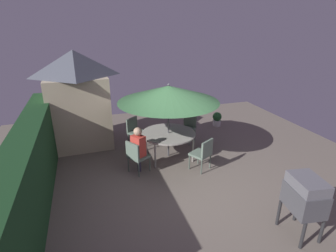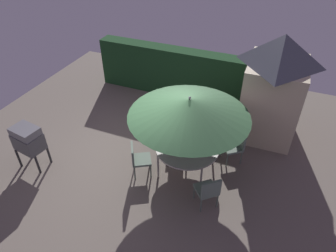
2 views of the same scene
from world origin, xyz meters
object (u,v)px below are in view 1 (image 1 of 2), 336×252
garden_shed (78,99)px  person_in_red (138,145)px  chair_far_side (203,153)px  potted_plant_by_shed (217,119)px  chair_toward_house (135,130)px  patio_table (168,134)px  chair_near_shed (136,155)px  bbq_grill (305,196)px  patio_umbrella (168,94)px  chair_toward_hedge (188,126)px

garden_shed → person_in_red: 2.75m
chair_far_side → potted_plant_by_shed: 3.44m
chair_toward_house → patio_table: bearing=-143.3°
chair_near_shed → bbq_grill: bearing=-141.4°
chair_near_shed → person_in_red: person_in_red is taller
patio_umbrella → chair_far_side: 1.85m
potted_plant_by_shed → person_in_red: person_in_red is taller
person_in_red → patio_table: bearing=-58.7°
chair_near_shed → patio_umbrella: bearing=-58.7°
garden_shed → person_in_red: bearing=-148.3°
chair_near_shed → chair_toward_hedge: size_ratio=1.00×
bbq_grill → potted_plant_by_shed: size_ratio=2.22×
garden_shed → patio_umbrella: (-1.63, -2.40, 0.38)m
chair_toward_hedge → potted_plant_by_shed: chair_toward_hedge is taller
patio_table → chair_toward_house: 1.33m
patio_table → potted_plant_by_shed: (1.79, -2.53, -0.41)m
patio_table → potted_plant_by_shed: patio_table is taller
potted_plant_by_shed → chair_toward_house: bearing=102.4°
chair_far_side → potted_plant_by_shed: size_ratio=1.66×
patio_table → person_in_red: bearing=121.3°
bbq_grill → potted_plant_by_shed: bearing=-11.9°
patio_umbrella → chair_toward_house: bearing=36.7°
patio_umbrella → chair_near_shed: patio_umbrella is taller
chair_toward_house → potted_plant_by_shed: 3.41m
potted_plant_by_shed → chair_far_side: bearing=146.2°
chair_far_side → chair_toward_hedge: size_ratio=1.00×
patio_umbrella → chair_far_side: size_ratio=3.14×
potted_plant_by_shed → patio_table: bearing=125.3°
chair_toward_house → potted_plant_by_shed: (0.73, -3.32, -0.24)m
chair_near_shed → chair_toward_house: (1.72, -0.30, 0.00)m
bbq_grill → potted_plant_by_shed: (5.53, -1.16, -0.57)m
patio_umbrella → potted_plant_by_shed: (1.79, -2.53, -1.62)m
patio_table → chair_toward_hedge: chair_toward_hedge is taller
patio_table → patio_umbrella: patio_umbrella is taller
patio_table → patio_umbrella: (0.00, -0.00, 1.21)m
bbq_grill → chair_far_side: (2.67, 0.75, -0.33)m
patio_table → bbq_grill: bbq_grill is taller
bbq_grill → garden_shed: bearing=35.1°
garden_shed → chair_near_shed: bearing=-150.2°
chair_toward_hedge → chair_toward_house: same height
garden_shed → person_in_red: (-2.25, -1.39, -0.75)m
chair_toward_hedge → person_in_red: (-1.45, 1.97, 0.26)m
chair_far_side → chair_toward_house: 2.55m
garden_shed → chair_near_shed: garden_shed is taller
patio_table → chair_near_shed: size_ratio=1.76×
chair_near_shed → chair_toward_house: 1.75m
chair_near_shed → person_in_red: (0.04, -0.07, 0.26)m
garden_shed → bbq_grill: size_ratio=2.50×
bbq_grill → chair_toward_house: bbq_grill is taller
patio_umbrella → chair_near_shed: 1.88m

